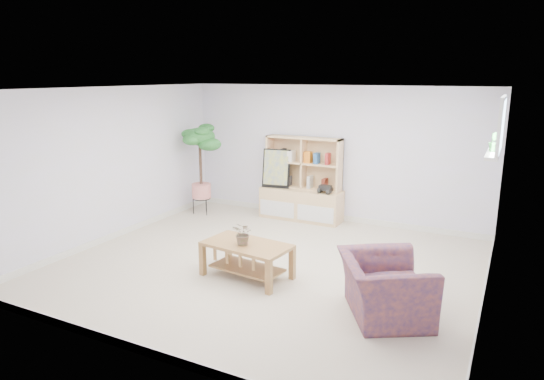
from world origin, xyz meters
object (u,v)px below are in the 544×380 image
at_px(coffee_table, 247,260).
at_px(floor_tree, 201,170).
at_px(armchair, 385,283).
at_px(storage_unit, 301,179).

xyz_separation_m(coffee_table, floor_tree, (-2.24, 2.19, 0.62)).
bearing_deg(armchair, storage_unit, 7.30).
relative_size(storage_unit, floor_tree, 0.88).
distance_m(storage_unit, coffee_table, 2.79).
height_order(floor_tree, armchair, floor_tree).
bearing_deg(floor_tree, coffee_table, -44.33).
height_order(storage_unit, coffee_table, storage_unit).
bearing_deg(armchair, coffee_table, 52.64).
relative_size(floor_tree, armchair, 1.67).
height_order(storage_unit, armchair, storage_unit).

